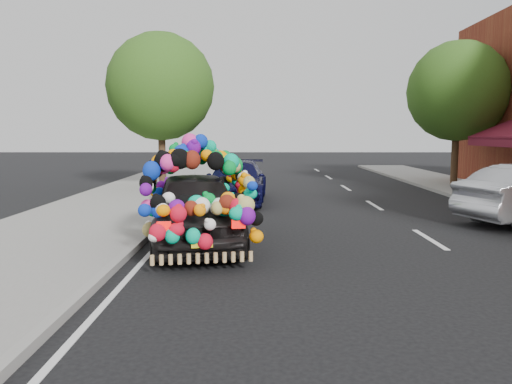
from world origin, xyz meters
TOP-DOWN VIEW (x-y plane):
  - ground at (0.00, 0.00)m, footprint 100.00×100.00m
  - sidewalk at (-4.30, 0.00)m, footprint 4.00×60.00m
  - kerb at (-2.35, 0.00)m, footprint 0.15×60.00m
  - lane_markings at (3.60, 0.00)m, footprint 6.00×50.00m
  - tree_near_sidewalk at (-3.80, 9.50)m, footprint 4.20×4.20m
  - tree_far_b at (8.00, 10.00)m, footprint 4.00×4.00m
  - plush_art_car at (-1.25, -0.46)m, footprint 2.80×4.75m
  - navy_sedan at (-0.69, 5.84)m, footprint 2.05×4.63m

SIDE VIEW (x-z plane):
  - ground at x=0.00m, z-range 0.00..0.00m
  - lane_markings at x=3.60m, z-range 0.00..0.01m
  - sidewalk at x=-4.30m, z-range 0.00..0.12m
  - kerb at x=-2.35m, z-range 0.00..0.13m
  - navy_sedan at x=-0.69m, z-range 0.00..1.32m
  - plush_art_car at x=-1.25m, z-range 0.02..2.13m
  - tree_far_b at x=8.00m, z-range 0.94..6.84m
  - tree_near_sidewalk at x=-3.80m, z-range 0.96..7.09m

